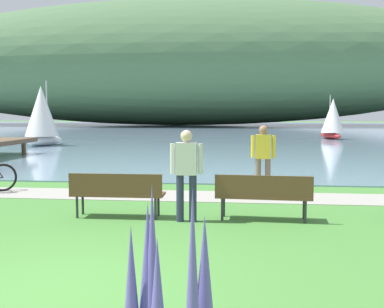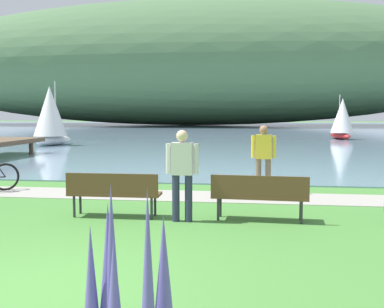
{
  "view_description": "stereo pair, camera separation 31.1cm",
  "coord_description": "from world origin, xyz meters",
  "px_view_note": "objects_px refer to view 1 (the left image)",
  "views": [
    {
      "loc": [
        2.22,
        -5.07,
        2.04
      ],
      "look_at": [
        0.95,
        6.55,
        1.0
      ],
      "focal_mm": 44.32,
      "sensor_mm": 36.0,
      "label": 1
    },
    {
      "loc": [
        2.53,
        -5.03,
        2.04
      ],
      "look_at": [
        0.95,
        6.55,
        1.0
      ],
      "focal_mm": 44.32,
      "sensor_mm": 36.0,
      "label": 2
    }
  ],
  "objects_px": {
    "person_on_the_grass": "(186,169)",
    "person_at_shoreline": "(263,155)",
    "park_bench_further_along": "(117,191)",
    "sailboat_mid_bay": "(42,115)",
    "sailboat_nearest_to_shore": "(333,118)",
    "park_bench_near_camera": "(263,193)"
  },
  "relations": [
    {
      "from": "person_on_the_grass",
      "to": "person_at_shoreline",
      "type": "bearing_deg",
      "value": 64.63
    },
    {
      "from": "park_bench_further_along",
      "to": "sailboat_mid_bay",
      "type": "relative_size",
      "value": 0.47
    },
    {
      "from": "park_bench_further_along",
      "to": "sailboat_mid_bay",
      "type": "xyz_separation_m",
      "value": [
        -9.44,
        18.07,
        1.33
      ]
    },
    {
      "from": "park_bench_further_along",
      "to": "person_at_shoreline",
      "type": "relative_size",
      "value": 1.06
    },
    {
      "from": "person_on_the_grass",
      "to": "sailboat_nearest_to_shore",
      "type": "bearing_deg",
      "value": 74.51
    },
    {
      "from": "person_on_the_grass",
      "to": "sailboat_nearest_to_shore",
      "type": "distance_m",
      "value": 28.16
    },
    {
      "from": "park_bench_near_camera",
      "to": "person_at_shoreline",
      "type": "relative_size",
      "value": 1.07
    },
    {
      "from": "sailboat_mid_bay",
      "to": "park_bench_near_camera",
      "type": "bearing_deg",
      "value": -55.8
    },
    {
      "from": "sailboat_nearest_to_shore",
      "to": "sailboat_mid_bay",
      "type": "bearing_deg",
      "value": -154.09
    },
    {
      "from": "person_at_shoreline",
      "to": "person_on_the_grass",
      "type": "bearing_deg",
      "value": -115.37
    },
    {
      "from": "sailboat_nearest_to_shore",
      "to": "person_at_shoreline",
      "type": "bearing_deg",
      "value": -104.06
    },
    {
      "from": "park_bench_further_along",
      "to": "sailboat_nearest_to_shore",
      "type": "bearing_deg",
      "value": 71.77
    },
    {
      "from": "park_bench_further_along",
      "to": "park_bench_near_camera",
      "type": "bearing_deg",
      "value": 1.29
    },
    {
      "from": "person_on_the_grass",
      "to": "sailboat_mid_bay",
      "type": "xyz_separation_m",
      "value": [
        -10.81,
        18.22,
        0.88
      ]
    },
    {
      "from": "person_at_shoreline",
      "to": "sailboat_nearest_to_shore",
      "type": "bearing_deg",
      "value": 75.94
    },
    {
      "from": "park_bench_near_camera",
      "to": "sailboat_nearest_to_shore",
      "type": "xyz_separation_m",
      "value": [
        6.09,
        26.91,
        1.05
      ]
    },
    {
      "from": "person_at_shoreline",
      "to": "park_bench_near_camera",
      "type": "bearing_deg",
      "value": -92.03
    },
    {
      "from": "park_bench_near_camera",
      "to": "sailboat_mid_bay",
      "type": "bearing_deg",
      "value": 124.2
    },
    {
      "from": "person_at_shoreline",
      "to": "sailboat_nearest_to_shore",
      "type": "relative_size",
      "value": 0.52
    },
    {
      "from": "park_bench_near_camera",
      "to": "person_on_the_grass",
      "type": "xyz_separation_m",
      "value": [
        -1.43,
        -0.22,
        0.46
      ]
    },
    {
      "from": "park_bench_further_along",
      "to": "person_on_the_grass",
      "type": "height_order",
      "value": "person_on_the_grass"
    },
    {
      "from": "park_bench_further_along",
      "to": "sailboat_mid_bay",
      "type": "height_order",
      "value": "sailboat_mid_bay"
    }
  ]
}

